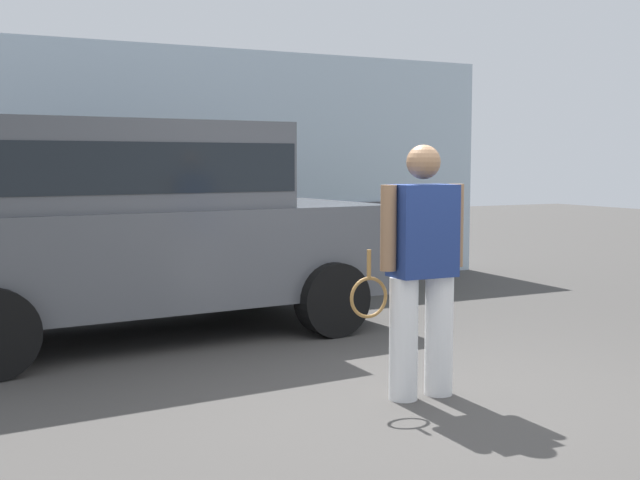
% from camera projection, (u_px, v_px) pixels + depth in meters
% --- Properties ---
extents(ground_plane, '(40.00, 40.00, 0.00)m').
position_uv_depth(ground_plane, '(426.00, 401.00, 5.84)').
color(ground_plane, '#423F3D').
extents(house_frontage, '(9.25, 0.40, 3.15)m').
position_uv_depth(house_frontage, '(178.00, 177.00, 10.72)').
color(house_frontage, silver).
rests_on(house_frontage, ground_plane).
extents(parked_suv, '(4.71, 2.40, 2.05)m').
position_uv_depth(parked_suv, '(132.00, 218.00, 7.85)').
color(parked_suv, '#4C4F54').
rests_on(parked_suv, ground_plane).
extents(tennis_player_man, '(0.92, 0.29, 1.80)m').
position_uv_depth(tennis_player_man, '(422.00, 268.00, 5.85)').
color(tennis_player_man, white).
rests_on(tennis_player_man, ground_plane).
extents(potted_plant_by_porch, '(0.72, 0.72, 0.95)m').
position_uv_depth(potted_plant_by_porch, '(386.00, 250.00, 10.76)').
color(potted_plant_by_porch, brown).
rests_on(potted_plant_by_porch, ground_plane).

